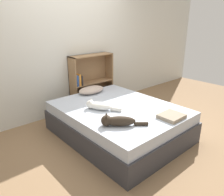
{
  "coord_description": "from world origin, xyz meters",
  "views": [
    {
      "loc": [
        -2.1,
        -2.25,
        1.73
      ],
      "look_at": [
        0.0,
        0.15,
        0.58
      ],
      "focal_mm": 35.0,
      "sensor_mm": 36.0,
      "label": 1
    }
  ],
  "objects_px": {
    "bed": "(118,121)",
    "cat_light": "(99,106)",
    "pillow": "(91,90)",
    "bookshelf": "(90,81)",
    "cat_dark": "(117,121)"
  },
  "relations": [
    {
      "from": "cat_dark",
      "to": "bookshelf",
      "type": "bearing_deg",
      "value": -74.36
    },
    {
      "from": "bed",
      "to": "cat_dark",
      "type": "bearing_deg",
      "value": -134.55
    },
    {
      "from": "bed",
      "to": "pillow",
      "type": "height_order",
      "value": "pillow"
    },
    {
      "from": "pillow",
      "to": "cat_light",
      "type": "xyz_separation_m",
      "value": [
        -0.36,
        -0.68,
        -0.0
      ]
    },
    {
      "from": "pillow",
      "to": "cat_dark",
      "type": "relative_size",
      "value": 1.04
    },
    {
      "from": "pillow",
      "to": "bookshelf",
      "type": "distance_m",
      "value": 0.52
    },
    {
      "from": "bed",
      "to": "bookshelf",
      "type": "relative_size",
      "value": 1.78
    },
    {
      "from": "pillow",
      "to": "cat_dark",
      "type": "height_order",
      "value": "cat_dark"
    },
    {
      "from": "bed",
      "to": "cat_light",
      "type": "distance_m",
      "value": 0.43
    },
    {
      "from": "bed",
      "to": "pillow",
      "type": "xyz_separation_m",
      "value": [
        0.08,
        0.79,
        0.3
      ]
    },
    {
      "from": "bookshelf",
      "to": "pillow",
      "type": "bearing_deg",
      "value": -122.37
    },
    {
      "from": "pillow",
      "to": "cat_light",
      "type": "relative_size",
      "value": 1.02
    },
    {
      "from": "bed",
      "to": "bookshelf",
      "type": "distance_m",
      "value": 1.32
    },
    {
      "from": "bed",
      "to": "cat_dark",
      "type": "distance_m",
      "value": 0.7
    },
    {
      "from": "bed",
      "to": "cat_light",
      "type": "relative_size",
      "value": 3.98
    }
  ]
}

